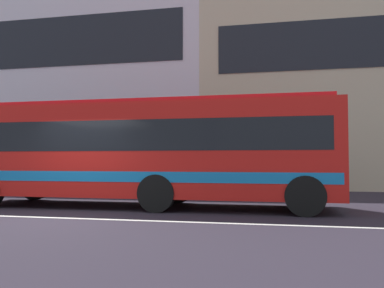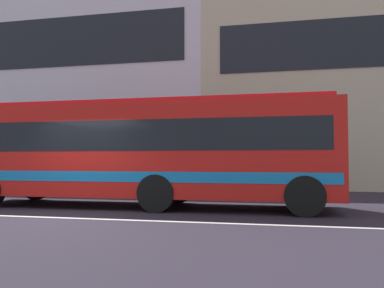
% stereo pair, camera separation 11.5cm
% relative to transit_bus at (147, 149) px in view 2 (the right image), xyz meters
% --- Properties ---
extents(ground_plane, '(160.00, 160.00, 0.00)m').
position_rel_transit_bus_xyz_m(ground_plane, '(-1.39, -2.61, -1.69)').
color(ground_plane, '#28222D').
extents(lane_centre_line, '(60.00, 0.16, 0.01)m').
position_rel_transit_bus_xyz_m(lane_centre_line, '(-1.39, -2.61, -1.69)').
color(lane_centre_line, silver).
rests_on(lane_centre_line, ground_plane).
extents(apartment_block_left, '(20.02, 8.06, 12.90)m').
position_rel_transit_bus_xyz_m(apartment_block_left, '(-9.81, 11.27, 4.76)').
color(apartment_block_left, silver).
rests_on(apartment_block_left, ground_plane).
extents(transit_bus, '(10.91, 2.66, 3.06)m').
position_rel_transit_bus_xyz_m(transit_bus, '(0.00, 0.00, 0.00)').
color(transit_bus, red).
rests_on(transit_bus, ground_plane).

